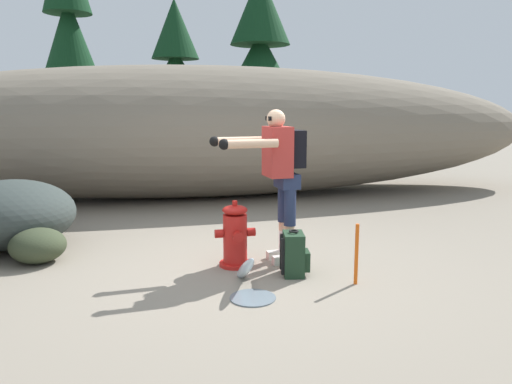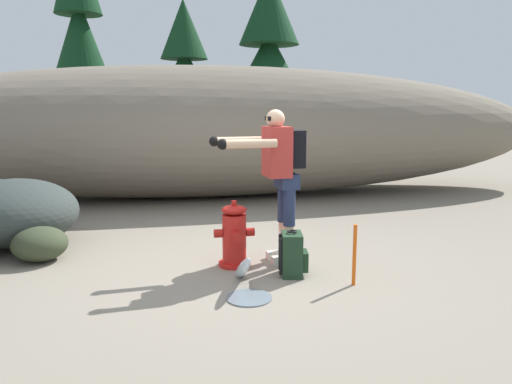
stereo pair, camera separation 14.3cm
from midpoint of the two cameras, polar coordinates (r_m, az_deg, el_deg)
name	(u,v)px [view 1 (the left image)]	position (r m, az deg, el deg)	size (l,w,h in m)	color
ground_plane	(244,267)	(5.35, -2.18, -8.81)	(56.00, 56.00, 0.04)	gray
dirt_embankment	(202,132)	(9.41, -6.81, 7.02)	(13.86, 3.20, 2.47)	#756B5B
fire_hydrant	(235,237)	(5.26, -3.24, -5.23)	(0.44, 0.39, 0.72)	red
hydrant_water_jet	(246,274)	(4.72, -2.02, -9.63)	(0.42, 1.00, 0.53)	silver
utility_worker	(279,166)	(5.26, 1.91, 3.01)	(1.00, 0.59, 1.67)	beige
spare_backpack	(294,254)	(5.01, 3.65, -7.30)	(0.32, 0.33, 0.47)	#1E3823
boulder_large	(11,214)	(6.66, -27.31, -2.31)	(1.47, 1.50, 0.83)	#333C39
boulder_outlier	(38,245)	(5.94, -24.82, -5.71)	(0.60, 0.59, 0.38)	#353D28
pine_tree_far_left	(69,29)	(16.99, -21.31, 17.31)	(2.26, 2.26, 7.32)	#47331E
pine_tree_left	(176,69)	(15.34, -9.65, 13.98)	(2.19, 2.19, 4.88)	#47331E
pine_tree_center	(260,57)	(16.25, 0.22, 15.49)	(2.97, 2.97, 5.92)	#47331E
survey_stake	(356,254)	(4.81, 10.84, -7.17)	(0.04, 0.04, 0.60)	#E55914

